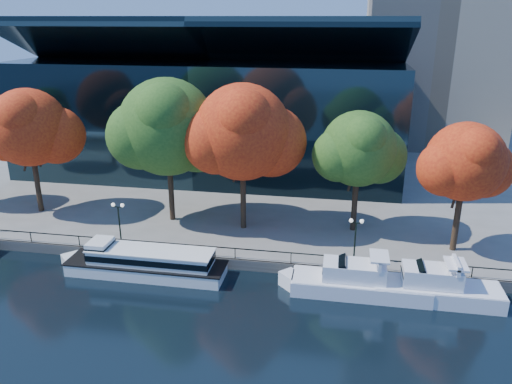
% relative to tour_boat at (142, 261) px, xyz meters
% --- Properties ---
extents(ground, '(160.00, 160.00, 0.00)m').
position_rel_tour_boat_xyz_m(ground, '(2.78, -0.79, -1.24)').
color(ground, black).
rests_on(ground, ground).
extents(promenade, '(90.00, 67.08, 1.00)m').
position_rel_tour_boat_xyz_m(promenade, '(2.78, 35.58, -0.74)').
color(promenade, slate).
rests_on(promenade, ground).
extents(railing, '(88.20, 0.08, 0.99)m').
position_rel_tour_boat_xyz_m(railing, '(2.78, 2.46, 0.70)').
color(railing, black).
rests_on(railing, promenade).
extents(convention_building, '(50.00, 24.57, 21.43)m').
position_rel_tour_boat_xyz_m(convention_building, '(-1.22, 30.99, 7.27)').
color(convention_building, black).
rests_on(convention_building, ground).
extents(tour_boat, '(15.31, 3.42, 2.91)m').
position_rel_tour_boat_xyz_m(tour_boat, '(0.00, 0.00, 0.00)').
color(tour_boat, white).
rests_on(tour_boat, ground).
extents(cruiser_near, '(12.27, 3.16, 3.55)m').
position_rel_tour_boat_xyz_m(cruiser_near, '(18.21, -0.04, -0.13)').
color(cruiser_near, white).
rests_on(cruiser_near, ground).
extents(cruiser_far, '(11.16, 3.09, 3.64)m').
position_rel_tour_boat_xyz_m(cruiser_far, '(24.16, -0.00, -0.08)').
color(cruiser_far, white).
rests_on(cruiser_far, ground).
extents(tree_1, '(10.24, 8.40, 13.48)m').
position_rel_tour_boat_xyz_m(tree_1, '(-15.74, 9.93, 8.96)').
color(tree_1, black).
rests_on(tree_1, promenade).
extents(tree_2, '(12.24, 10.04, 14.85)m').
position_rel_tour_boat_xyz_m(tree_2, '(-0.51, 10.13, 9.51)').
color(tree_2, black).
rests_on(tree_2, promenade).
extents(tree_3, '(11.68, 9.58, 14.60)m').
position_rel_tour_boat_xyz_m(tree_3, '(7.33, 9.31, 9.48)').
color(tree_3, black).
rests_on(tree_3, promenade).
extents(tree_4, '(9.13, 7.49, 12.08)m').
position_rel_tour_boat_xyz_m(tree_4, '(18.32, 10.69, 8.02)').
color(tree_4, black).
rests_on(tree_4, promenade).
extents(tree_5, '(8.68, 7.11, 11.92)m').
position_rel_tour_boat_xyz_m(tree_5, '(27.40, 7.66, 8.05)').
color(tree_5, black).
rests_on(tree_5, promenade).
extents(lamp_1, '(1.26, 0.36, 4.03)m').
position_rel_tour_boat_xyz_m(lamp_1, '(-3.61, 3.71, 2.75)').
color(lamp_1, black).
rests_on(lamp_1, promenade).
extents(lamp_2, '(1.26, 0.36, 4.03)m').
position_rel_tour_boat_xyz_m(lamp_2, '(18.19, 3.71, 2.75)').
color(lamp_2, black).
rests_on(lamp_2, promenade).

